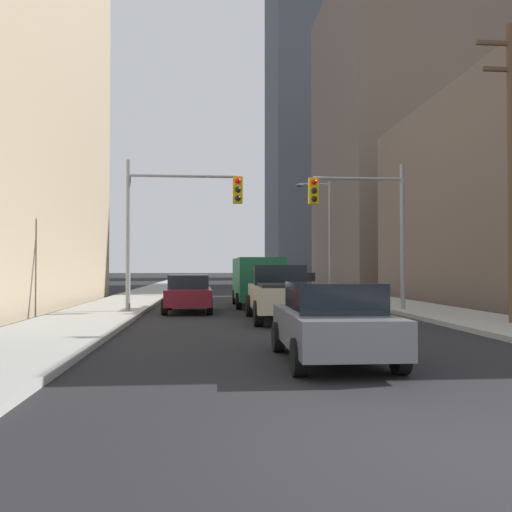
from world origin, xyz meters
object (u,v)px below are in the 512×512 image
sedan_grey (332,322)px  traffic_signal_near_right (362,212)px  sedan_maroon (189,293)px  traffic_signal_near_left (179,210)px  cargo_van_green (257,279)px  pickup_truck_beige (281,293)px  sedan_red (299,284)px

sedan_grey → traffic_signal_near_right: 12.28m
sedan_grey → sedan_maroon: bearing=104.5°
traffic_signal_near_left → cargo_van_green: bearing=49.5°
pickup_truck_beige → traffic_signal_near_left: traffic_signal_near_left is taller
cargo_van_green → sedan_red: cargo_van_green is taller
cargo_van_green → sedan_red: bearing=68.2°
pickup_truck_beige → sedan_red: (3.17, 15.26, -0.16)m
sedan_maroon → sedan_red: (6.47, 11.53, 0.00)m
sedan_grey → sedan_maroon: size_ratio=1.00×
sedan_grey → sedan_red: 23.92m
sedan_maroon → sedan_grey: bearing=-75.5°
sedan_red → traffic_signal_near_left: bearing=-118.6°
traffic_signal_near_right → traffic_signal_near_left: bearing=180.0°
sedan_grey → sedan_red: (3.32, 23.69, 0.00)m
sedan_grey → traffic_signal_near_right: (3.79, 11.21, 3.28)m
pickup_truck_beige → traffic_signal_near_left: (-3.64, 2.77, 3.14)m
cargo_van_green → traffic_signal_near_left: size_ratio=0.87×
pickup_truck_beige → traffic_signal_near_left: size_ratio=0.91×
pickup_truck_beige → sedan_red: pickup_truck_beige is taller
sedan_red → cargo_van_green: bearing=-111.8°
pickup_truck_beige → traffic_signal_near_right: 5.54m
sedan_red → traffic_signal_near_left: 14.60m
sedan_maroon → sedan_red: same height
pickup_truck_beige → sedan_maroon: pickup_truck_beige is taller
sedan_maroon → traffic_signal_near_left: (-0.34, -0.95, 3.31)m
sedan_maroon → traffic_signal_near_left: size_ratio=0.71×
sedan_grey → traffic_signal_near_left: size_ratio=0.70×
sedan_grey → sedan_red: size_ratio=0.99×
sedan_red → traffic_signal_near_right: (0.47, -12.48, 3.28)m
sedan_grey → sedan_maroon: (-3.15, 12.16, 0.00)m
cargo_van_green → sedan_maroon: (-3.07, -3.05, -0.52)m
cargo_van_green → sedan_red: 9.15m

